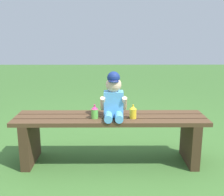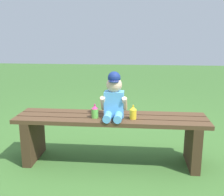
# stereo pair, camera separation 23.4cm
# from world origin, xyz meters

# --- Properties ---
(ground_plane) EXTENTS (16.00, 16.00, 0.00)m
(ground_plane) POSITION_xyz_m (0.00, 0.00, 0.00)
(ground_plane) COLOR #3D6B2D
(park_bench) EXTENTS (1.71, 0.40, 0.44)m
(park_bench) POSITION_xyz_m (0.00, -0.00, 0.31)
(park_bench) COLOR #513823
(park_bench) RESTS_ON ground_plane
(child_figure) EXTENTS (0.23, 0.27, 0.40)m
(child_figure) POSITION_xyz_m (0.03, -0.03, 0.62)
(child_figure) COLOR #59A5E5
(child_figure) RESTS_ON park_bench
(sippy_cup_left) EXTENTS (0.06, 0.06, 0.12)m
(sippy_cup_left) POSITION_xyz_m (-0.14, -0.06, 0.50)
(sippy_cup_left) COLOR #66CC4C
(sippy_cup_left) RESTS_ON park_bench
(sippy_cup_right) EXTENTS (0.06, 0.06, 0.12)m
(sippy_cup_right) POSITION_xyz_m (0.20, -0.06, 0.50)
(sippy_cup_right) COLOR yellow
(sippy_cup_right) RESTS_ON park_bench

